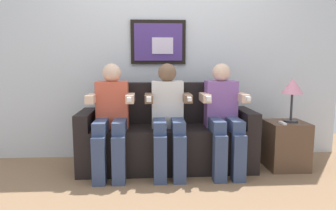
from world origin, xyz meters
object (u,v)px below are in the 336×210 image
object	(u,v)px
person_on_right	(223,114)
spare_remote_on_table	(282,123)
couch	(167,139)
person_in_middle	(168,114)
person_on_left	(111,115)
table_lamp	(293,88)
side_table_right	(285,145)

from	to	relation	value
person_on_right	spare_remote_on_table	distance (m)	0.61
couch	person_in_middle	bearing A→B (deg)	-90.02
person_on_left	table_lamp	xyz separation A→B (m)	(1.86, 0.05, 0.25)
person_on_right	side_table_right	xyz separation A→B (m)	(0.70, 0.06, -0.36)
couch	person_on_left	xyz separation A→B (m)	(-0.56, -0.17, 0.29)
couch	side_table_right	distance (m)	1.27
person_in_middle	side_table_right	bearing A→B (deg)	2.80
person_in_middle	person_on_right	distance (m)	0.56
couch	table_lamp	world-z (taller)	table_lamp
spare_remote_on_table	table_lamp	bearing A→B (deg)	36.38
person_on_left	person_in_middle	size ratio (longest dim) A/B	1.00
person_on_left	person_on_right	distance (m)	1.13
table_lamp	spare_remote_on_table	size ratio (longest dim) A/B	3.54
table_lamp	side_table_right	bearing A→B (deg)	158.37
table_lamp	spare_remote_on_table	world-z (taller)	table_lamp
person_in_middle	couch	bearing A→B (deg)	89.98
person_on_left	spare_remote_on_table	bearing A→B (deg)	-1.64
couch	table_lamp	distance (m)	1.41
person_on_left	side_table_right	distance (m)	1.86
side_table_right	spare_remote_on_table	size ratio (longest dim) A/B	3.85
person_in_middle	person_on_right	bearing A→B (deg)	0.00
person_on_right	spare_remote_on_table	size ratio (longest dim) A/B	8.54
person_on_right	side_table_right	world-z (taller)	person_on_right
couch	person_on_left	distance (m)	0.66
person_on_right	spare_remote_on_table	world-z (taller)	person_on_right
table_lamp	couch	bearing A→B (deg)	174.72
spare_remote_on_table	couch	bearing A→B (deg)	169.49
person_on_left	side_table_right	xyz separation A→B (m)	(1.82, 0.06, -0.36)
person_on_right	side_table_right	size ratio (longest dim) A/B	2.22
side_table_right	table_lamp	distance (m)	0.61
couch	side_table_right	world-z (taller)	couch
couch	spare_remote_on_table	world-z (taller)	couch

